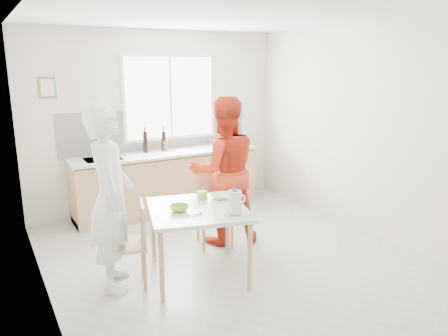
% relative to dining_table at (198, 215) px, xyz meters
% --- Properties ---
extents(ground, '(4.50, 4.50, 0.00)m').
position_rel_dining_table_xyz_m(ground, '(0.52, 0.16, -0.68)').
color(ground, '#B7B7B2').
rests_on(ground, ground).
extents(room_shell, '(4.50, 4.50, 4.50)m').
position_rel_dining_table_xyz_m(room_shell, '(0.52, 0.16, 0.96)').
color(room_shell, silver).
rests_on(room_shell, ground).
extents(window, '(1.50, 0.06, 1.30)m').
position_rel_dining_table_xyz_m(window, '(0.72, 2.39, 1.02)').
color(window, white).
rests_on(window, room_shell).
extents(backsplash, '(3.00, 0.02, 0.65)m').
position_rel_dining_table_xyz_m(backsplash, '(0.52, 2.40, 0.54)').
color(backsplash, white).
rests_on(backsplash, room_shell).
extents(picture_frame, '(0.22, 0.03, 0.28)m').
position_rel_dining_table_xyz_m(picture_frame, '(-1.03, 2.40, 1.22)').
color(picture_frame, '#469242').
rests_on(picture_frame, room_shell).
extents(kitchen_counter, '(2.84, 0.64, 1.37)m').
position_rel_dining_table_xyz_m(kitchen_counter, '(0.52, 2.11, -0.27)').
color(kitchen_counter, tan).
rests_on(kitchen_counter, ground).
extents(dining_table, '(1.22, 1.22, 0.76)m').
position_rel_dining_table_xyz_m(dining_table, '(0.00, 0.00, 0.00)').
color(dining_table, silver).
rests_on(dining_table, ground).
extents(chair_left, '(0.49, 0.49, 0.87)m').
position_rel_dining_table_xyz_m(chair_left, '(-0.66, 0.18, -0.21)').
color(chair_left, tan).
rests_on(chair_left, ground).
extents(chair_far, '(0.51, 0.51, 0.90)m').
position_rel_dining_table_xyz_m(chair_far, '(0.56, 0.69, -0.19)').
color(chair_far, tan).
rests_on(chair_far, ground).
extents(person_white, '(0.61, 0.78, 1.87)m').
position_rel_dining_table_xyz_m(person_white, '(-0.83, 0.23, 0.25)').
color(person_white, white).
rests_on(person_white, ground).
extents(person_red, '(1.05, 0.91, 1.84)m').
position_rel_dining_table_xyz_m(person_red, '(0.70, 0.68, 0.24)').
color(person_red, red).
rests_on(person_red, ground).
extents(bowl_green, '(0.24, 0.24, 0.06)m').
position_rel_dining_table_xyz_m(bowl_green, '(-0.21, 0.01, 0.11)').
color(bowl_green, '#91C42D').
rests_on(bowl_green, dining_table).
extents(bowl_white, '(0.27, 0.27, 0.05)m').
position_rel_dining_table_xyz_m(bowl_white, '(0.36, 0.16, 0.11)').
color(bowl_white, white).
rests_on(bowl_white, dining_table).
extents(milk_jug, '(0.19, 0.14, 0.24)m').
position_rel_dining_table_xyz_m(milk_jug, '(0.24, -0.36, 0.21)').
color(milk_jug, white).
rests_on(milk_jug, dining_table).
extents(green_box, '(0.12, 0.12, 0.09)m').
position_rel_dining_table_xyz_m(green_box, '(0.17, 0.24, 0.12)').
color(green_box, '#8AC72E').
rests_on(green_box, dining_table).
extents(spoon, '(0.16, 0.02, 0.01)m').
position_rel_dining_table_xyz_m(spoon, '(-0.14, -0.19, 0.09)').
color(spoon, '#A5A5AA').
rests_on(spoon, dining_table).
extents(cutting_board, '(0.35, 0.26, 0.01)m').
position_rel_dining_table_xyz_m(cutting_board, '(1.58, 2.14, 0.24)').
color(cutting_board, '#8BC82E').
rests_on(cutting_board, kitchen_counter).
extents(wine_bottle_a, '(0.07, 0.07, 0.32)m').
position_rel_dining_table_xyz_m(wine_bottle_a, '(0.25, 2.24, 0.40)').
color(wine_bottle_a, black).
rests_on(wine_bottle_a, kitchen_counter).
extents(wine_bottle_b, '(0.07, 0.07, 0.30)m').
position_rel_dining_table_xyz_m(wine_bottle_b, '(0.53, 2.22, 0.39)').
color(wine_bottle_b, black).
rests_on(wine_bottle_b, kitchen_counter).
extents(jar_amber, '(0.06, 0.06, 0.16)m').
position_rel_dining_table_xyz_m(jar_amber, '(0.54, 2.19, 0.32)').
color(jar_amber, brown).
rests_on(jar_amber, kitchen_counter).
extents(soap_bottle, '(0.10, 0.10, 0.19)m').
position_rel_dining_table_xyz_m(soap_bottle, '(-0.22, 2.17, 0.33)').
color(soap_bottle, '#999999').
rests_on(soap_bottle, kitchen_counter).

